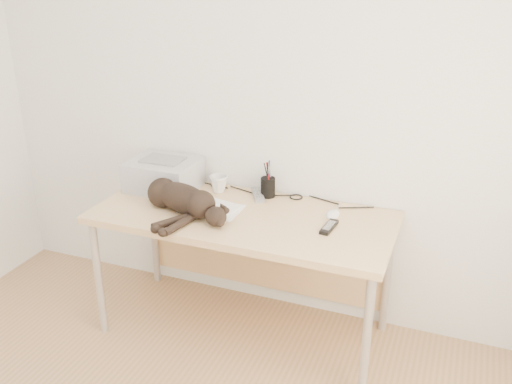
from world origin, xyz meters
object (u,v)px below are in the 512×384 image
at_px(cat, 180,199).
at_px(pen_cup, 268,187).
at_px(desk, 249,230).
at_px(mug, 219,184).
at_px(mouse, 333,212).
at_px(printer, 164,174).

distance_m(cat, pen_cup, 0.52).
xyz_separation_m(desk, mug, (-0.25, 0.15, 0.18)).
xyz_separation_m(desk, mouse, (0.45, 0.07, 0.15)).
xyz_separation_m(mug, mouse, (0.70, -0.08, -0.03)).
height_order(desk, pen_cup, pen_cup).
height_order(desk, mouse, mouse).
distance_m(pen_cup, mouse, 0.43).
bearing_deg(mug, mouse, -6.40).
xyz_separation_m(desk, cat, (-0.32, -0.18, 0.21)).
relative_size(cat, pen_cup, 3.34).
distance_m(printer, mouse, 1.02).
bearing_deg(mouse, desk, -168.69).
bearing_deg(printer, cat, -47.07).
distance_m(printer, cat, 0.36).
xyz_separation_m(printer, mug, (0.32, 0.07, -0.04)).
bearing_deg(mug, desk, -31.29).
relative_size(mug, pen_cup, 0.50).
relative_size(desk, mug, 15.18).
xyz_separation_m(cat, mug, (0.08, 0.33, -0.02)).
relative_size(cat, mouse, 6.03).
bearing_deg(printer, mouse, -0.64).
relative_size(printer, mug, 3.66).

